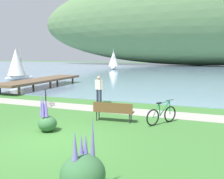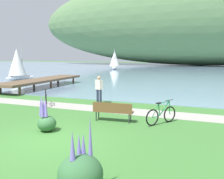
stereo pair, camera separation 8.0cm
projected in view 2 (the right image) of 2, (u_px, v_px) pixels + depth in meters
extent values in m
plane|color=#3D7533|center=(48.00, 141.00, 8.42)|extent=(200.00, 200.00, 0.00)
cube|color=#7A99B2|center=(181.00, 69.00, 52.43)|extent=(180.00, 80.00, 0.04)
ellipsoid|color=#567A4C|center=(203.00, 18.00, 69.41)|extent=(103.76, 28.00, 27.05)
cube|color=#A39E93|center=(106.00, 109.00, 13.32)|extent=(60.00, 1.50, 0.01)
cube|color=brown|center=(113.00, 111.00, 10.90)|extent=(1.83, 0.61, 0.05)
cube|color=brown|center=(112.00, 107.00, 10.67)|extent=(1.80, 0.17, 0.40)
cylinder|color=#2D2D33|center=(99.00, 114.00, 11.31)|extent=(0.05, 0.05, 0.45)
cylinder|color=#2D2D33|center=(131.00, 117.00, 10.87)|extent=(0.05, 0.05, 0.45)
cylinder|color=#2D2D33|center=(96.00, 116.00, 11.00)|extent=(0.05, 0.05, 0.45)
cylinder|color=#2D2D33|center=(129.00, 118.00, 10.56)|extent=(0.05, 0.05, 0.45)
torus|color=black|center=(170.00, 114.00, 10.75)|extent=(0.46, 0.63, 0.72)
torus|color=black|center=(152.00, 118.00, 10.16)|extent=(0.46, 0.63, 0.72)
cylinder|color=#1E8C4C|center=(164.00, 108.00, 10.52)|extent=(0.38, 0.52, 0.61)
cylinder|color=#1E8C4C|center=(164.00, 102.00, 10.46)|extent=(0.41, 0.56, 0.09)
cylinder|color=#1E8C4C|center=(159.00, 110.00, 10.34)|extent=(0.11, 0.13, 0.54)
cylinder|color=#1E8C4C|center=(156.00, 117.00, 10.28)|extent=(0.27, 0.37, 0.05)
cylinder|color=#1E8C4C|center=(155.00, 111.00, 10.22)|extent=(0.23, 0.32, 0.56)
cylinder|color=#1E8C4C|center=(169.00, 108.00, 10.70)|extent=(0.08, 0.09, 0.60)
cube|color=black|center=(159.00, 103.00, 10.28)|extent=(0.22, 0.25, 0.05)
cylinder|color=black|center=(169.00, 100.00, 10.63)|extent=(0.29, 0.41, 0.02)
torus|color=black|center=(46.00, 101.00, 13.91)|extent=(0.47, 0.62, 0.72)
torus|color=black|center=(46.00, 98.00, 14.92)|extent=(0.47, 0.62, 0.72)
cylinder|color=black|center=(46.00, 95.00, 14.19)|extent=(0.39, 0.52, 0.61)
cylinder|color=black|center=(46.00, 90.00, 14.19)|extent=(0.42, 0.56, 0.09)
cylinder|color=black|center=(46.00, 94.00, 14.51)|extent=(0.11, 0.13, 0.54)
cylinder|color=black|center=(46.00, 98.00, 14.71)|extent=(0.27, 0.36, 0.05)
cylinder|color=black|center=(46.00, 94.00, 14.71)|extent=(0.24, 0.32, 0.56)
cylinder|color=black|center=(46.00, 96.00, 13.89)|extent=(0.08, 0.09, 0.60)
cube|color=black|center=(46.00, 89.00, 14.50)|extent=(0.22, 0.25, 0.05)
cylinder|color=black|center=(45.00, 90.00, 13.87)|extent=(0.30, 0.40, 0.02)
cylinder|color=#282D47|center=(98.00, 96.00, 14.95)|extent=(0.14, 0.14, 0.88)
cylinder|color=#282D47|center=(101.00, 97.00, 14.80)|extent=(0.14, 0.14, 0.88)
cube|color=silver|center=(99.00, 85.00, 14.77)|extent=(0.43, 0.32, 0.60)
sphere|color=tan|center=(99.00, 78.00, 14.71)|extent=(0.22, 0.22, 0.22)
cylinder|color=silver|center=(96.00, 84.00, 14.93)|extent=(0.09, 0.09, 0.56)
cylinder|color=silver|center=(102.00, 85.00, 14.61)|extent=(0.09, 0.09, 0.56)
ellipsoid|color=#386B3D|center=(47.00, 124.00, 9.47)|extent=(0.73, 0.73, 0.61)
cylinder|color=#386B3D|center=(45.00, 118.00, 9.40)|extent=(0.02, 0.02, 0.12)
cone|color=#8470D1|center=(45.00, 108.00, 9.35)|extent=(0.15, 0.15, 0.63)
cylinder|color=#386B3D|center=(43.00, 119.00, 9.29)|extent=(0.02, 0.02, 0.12)
cone|color=#8470D1|center=(42.00, 105.00, 9.22)|extent=(0.12, 0.12, 0.94)
cylinder|color=#386B3D|center=(45.00, 117.00, 9.48)|extent=(0.02, 0.02, 0.12)
cone|color=#8470D1|center=(45.00, 109.00, 9.44)|extent=(0.15, 0.15, 0.53)
cylinder|color=#386B3D|center=(46.00, 118.00, 9.33)|extent=(0.02, 0.02, 0.12)
cone|color=#8470D1|center=(46.00, 107.00, 9.27)|extent=(0.15, 0.15, 0.74)
cylinder|color=#386B3D|center=(44.00, 117.00, 9.57)|extent=(0.02, 0.02, 0.12)
cone|color=#8470D1|center=(44.00, 107.00, 9.51)|extent=(0.11, 0.11, 0.68)
cylinder|color=#386B3D|center=(41.00, 117.00, 9.48)|extent=(0.02, 0.02, 0.12)
cone|color=#8470D1|center=(41.00, 106.00, 9.42)|extent=(0.14, 0.14, 0.77)
ellipsoid|color=#386B3D|center=(80.00, 174.00, 5.18)|extent=(0.98, 0.98, 0.86)
cylinder|color=#386B3D|center=(91.00, 158.00, 5.26)|extent=(0.02, 0.02, 0.12)
cone|color=#8470D1|center=(90.00, 135.00, 5.19)|extent=(0.10, 0.10, 0.89)
cylinder|color=#386B3D|center=(73.00, 163.00, 5.00)|extent=(0.02, 0.02, 0.12)
cone|color=#8470D1|center=(72.00, 146.00, 4.94)|extent=(0.13, 0.13, 0.63)
cylinder|color=#386B3D|center=(84.00, 158.00, 5.26)|extent=(0.02, 0.02, 0.12)
cone|color=#8470D1|center=(83.00, 144.00, 5.22)|extent=(0.11, 0.11, 0.49)
cylinder|color=#386B3D|center=(79.00, 158.00, 5.23)|extent=(0.02, 0.02, 0.12)
cone|color=#8470D1|center=(79.00, 145.00, 5.19)|extent=(0.11, 0.11, 0.49)
ellipsoid|color=white|center=(114.00, 68.00, 51.43)|extent=(2.02, 3.75, 0.63)
cylinder|color=#B2B2B2|center=(114.00, 58.00, 50.85)|extent=(0.09, 0.09, 3.61)
cone|color=white|center=(115.00, 59.00, 51.49)|extent=(2.67, 2.67, 3.25)
ellipsoid|color=white|center=(21.00, 78.00, 28.70)|extent=(2.39, 3.51, 0.60)
cylinder|color=#B2B2B2|center=(22.00, 60.00, 28.60)|extent=(0.09, 0.09, 3.44)
cone|color=white|center=(17.00, 62.00, 28.23)|extent=(2.73, 2.73, 3.09)
cube|color=brown|center=(42.00, 80.00, 22.28)|extent=(2.40, 10.00, 0.20)
cylinder|color=brown|center=(0.00, 89.00, 18.98)|extent=(0.20, 0.20, 0.60)
cylinder|color=brown|center=(20.00, 91.00, 18.30)|extent=(0.20, 0.20, 0.60)
cylinder|color=brown|center=(34.00, 84.00, 22.68)|extent=(0.20, 0.20, 0.60)
cylinder|color=brown|center=(51.00, 85.00, 22.00)|extent=(0.20, 0.20, 0.60)
cylinder|color=brown|center=(58.00, 80.00, 26.38)|extent=(0.20, 0.20, 0.60)
cylinder|color=brown|center=(73.00, 81.00, 25.69)|extent=(0.20, 0.20, 0.60)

